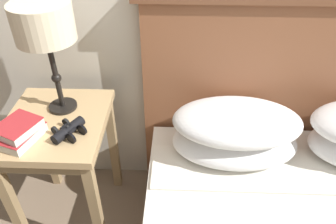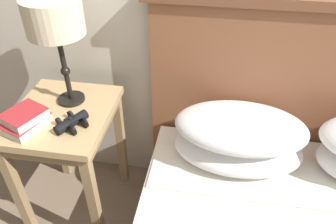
% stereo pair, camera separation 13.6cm
% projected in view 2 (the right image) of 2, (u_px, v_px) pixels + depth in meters
% --- Properties ---
extents(nightstand, '(0.45, 0.52, 0.68)m').
position_uv_depth(nightstand, '(65.00, 129.00, 1.59)').
color(nightstand, tan).
rests_on(nightstand, ground_plane).
extents(table_lamp, '(0.25, 0.25, 0.50)m').
position_uv_depth(table_lamp, '(54.00, 20.00, 1.36)').
color(table_lamp, black).
rests_on(table_lamp, nightstand).
extents(book_on_nightstand, '(0.20, 0.23, 0.04)m').
position_uv_depth(book_on_nightstand, '(25.00, 123.00, 1.42)').
color(book_on_nightstand, silver).
rests_on(book_on_nightstand, nightstand).
extents(book_stacked_on_top, '(0.20, 0.21, 0.04)m').
position_uv_depth(book_stacked_on_top, '(24.00, 115.00, 1.40)').
color(book_stacked_on_top, silver).
rests_on(book_stacked_on_top, book_on_nightstand).
extents(binoculars_pair, '(0.16, 0.16, 0.05)m').
position_uv_depth(binoculars_pair, '(72.00, 122.00, 1.43)').
color(binoculars_pair, black).
rests_on(binoculars_pair, nightstand).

